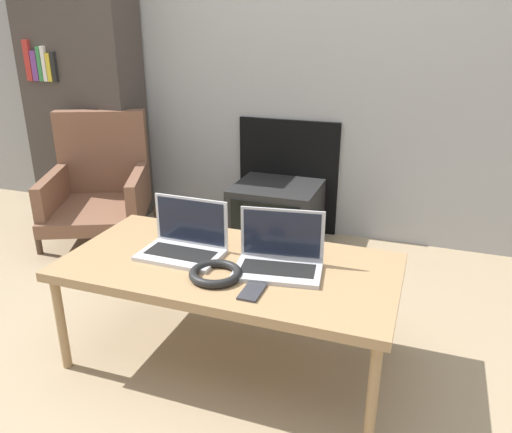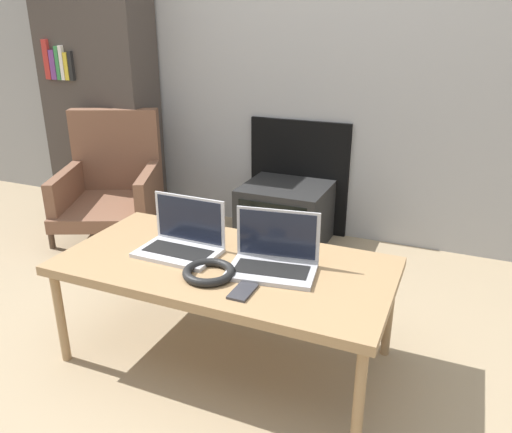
{
  "view_description": "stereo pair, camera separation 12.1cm",
  "coord_description": "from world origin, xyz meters",
  "views": [
    {
      "loc": [
        0.67,
        -1.3,
        1.27
      ],
      "look_at": [
        0.0,
        0.56,
        0.51
      ],
      "focal_mm": 35.0,
      "sensor_mm": 36.0,
      "label": 1
    },
    {
      "loc": [
        0.78,
        -1.25,
        1.27
      ],
      "look_at": [
        0.0,
        0.56,
        0.51
      ],
      "focal_mm": 35.0,
      "sensor_mm": 36.0,
      "label": 2
    }
  ],
  "objects": [
    {
      "name": "tv",
      "position": [
        -0.18,
        1.43,
        0.18
      ],
      "size": [
        0.5,
        0.46,
        0.37
      ],
      "color": "black",
      "rests_on": "ground_plane"
    },
    {
      "name": "armchair",
      "position": [
        -1.26,
        1.17,
        0.34
      ],
      "size": [
        0.79,
        0.84,
        0.76
      ],
      "rotation": [
        0.0,
        0.0,
        0.42
      ],
      "color": "brown",
      "rests_on": "ground_plane"
    },
    {
      "name": "table",
      "position": [
        0.0,
        0.26,
        0.4
      ],
      "size": [
        1.26,
        0.63,
        0.43
      ],
      "color": "#9E7A51",
      "rests_on": "ground_plane"
    },
    {
      "name": "headphones",
      "position": [
        -0.0,
        0.14,
        0.44
      ],
      "size": [
        0.19,
        0.19,
        0.03
      ],
      "color": "black",
      "rests_on": "table"
    },
    {
      "name": "wall_back",
      "position": [
        -0.0,
        1.71,
        1.29
      ],
      "size": [
        7.0,
        0.08,
        2.6
      ],
      "color": "#999999",
      "rests_on": "ground_plane"
    },
    {
      "name": "phone",
      "position": [
        0.16,
        0.08,
        0.43
      ],
      "size": [
        0.07,
        0.12,
        0.01
      ],
      "color": "#333338",
      "rests_on": "table"
    },
    {
      "name": "ground_plane",
      "position": [
        0.0,
        0.0,
        0.0
      ],
      "size": [
        14.0,
        14.0,
        0.0
      ],
      "primitive_type": "plane",
      "color": "#998466"
    },
    {
      "name": "laptop_right",
      "position": [
        0.19,
        0.28,
        0.48
      ],
      "size": [
        0.34,
        0.25,
        0.21
      ],
      "rotation": [
        0.0,
        0.0,
        0.15
      ],
      "color": "#B2B2B7",
      "rests_on": "table"
    },
    {
      "name": "bookshelf",
      "position": [
        -1.57,
        1.51,
        0.84
      ],
      "size": [
        0.77,
        0.32,
        1.69
      ],
      "color": "#3F3833",
      "rests_on": "ground_plane"
    },
    {
      "name": "laptop_left",
      "position": [
        -0.2,
        0.28,
        0.48
      ],
      "size": [
        0.32,
        0.21,
        0.21
      ],
      "rotation": [
        0.0,
        0.0,
        -0.02
      ],
      "color": "silver",
      "rests_on": "table"
    }
  ]
}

